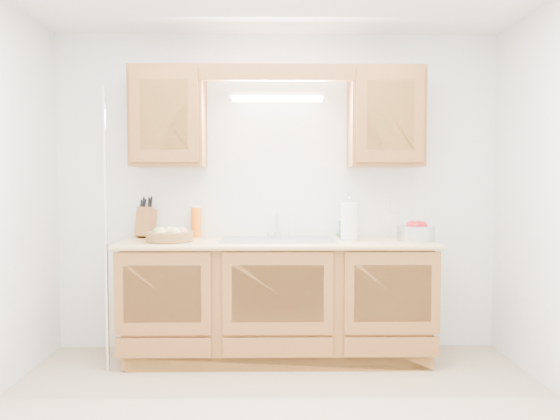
{
  "coord_description": "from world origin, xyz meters",
  "views": [
    {
      "loc": [
        -0.03,
        -2.87,
        1.34
      ],
      "look_at": [
        0.01,
        0.85,
        1.14
      ],
      "focal_mm": 35.0,
      "sensor_mm": 36.0,
      "label": 1
    }
  ],
  "objects_px": {
    "knife_block": "(146,222)",
    "apple_bowl": "(416,232)",
    "paper_towel": "(349,222)",
    "fruit_basket": "(170,235)"
  },
  "relations": [
    {
      "from": "knife_block",
      "to": "fruit_basket",
      "type": "bearing_deg",
      "value": -40.11
    },
    {
      "from": "knife_block",
      "to": "apple_bowl",
      "type": "height_order",
      "value": "knife_block"
    },
    {
      "from": "knife_block",
      "to": "paper_towel",
      "type": "height_order",
      "value": "paper_towel"
    },
    {
      "from": "fruit_basket",
      "to": "knife_block",
      "type": "bearing_deg",
      "value": 129.34
    },
    {
      "from": "knife_block",
      "to": "paper_towel",
      "type": "distance_m",
      "value": 1.58
    },
    {
      "from": "knife_block",
      "to": "paper_towel",
      "type": "bearing_deg",
      "value": 2.99
    },
    {
      "from": "fruit_basket",
      "to": "knife_block",
      "type": "relative_size",
      "value": 1.24
    },
    {
      "from": "knife_block",
      "to": "apple_bowl",
      "type": "relative_size",
      "value": 1.04
    },
    {
      "from": "fruit_basket",
      "to": "apple_bowl",
      "type": "height_order",
      "value": "apple_bowl"
    },
    {
      "from": "paper_towel",
      "to": "apple_bowl",
      "type": "relative_size",
      "value": 1.03
    }
  ]
}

